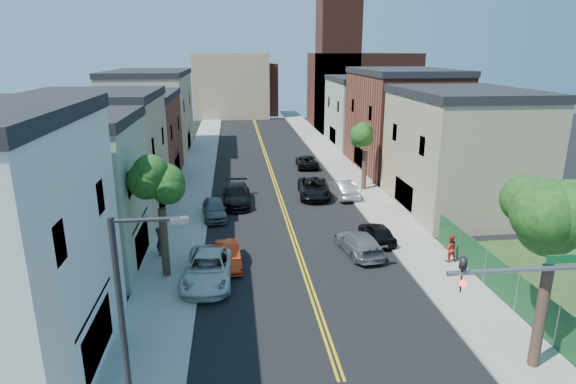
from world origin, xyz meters
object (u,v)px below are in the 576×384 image
object	(u,v)px
grey_car_right	(359,243)
black_car_right	(377,232)
red_sedan	(228,255)
dark_car_right_far	(307,161)
silver_car_right	(343,189)
black_suv_lane	(314,188)
pedestrian_right	(450,248)
pedestrian_left	(160,241)
white_pickup	(208,268)
black_car_left	(236,195)
grey_car_left	(215,209)

from	to	relation	value
grey_car_right	black_car_right	size ratio (longest dim) A/B	1.25
red_sedan	dark_car_right_far	distance (m)	25.89
black_car_right	silver_car_right	size ratio (longest dim) A/B	0.84
grey_car_right	dark_car_right_far	size ratio (longest dim) A/B	1.00
silver_car_right	black_suv_lane	distance (m)	2.53
black_car_right	silver_car_right	bearing A→B (deg)	-95.19
silver_car_right	dark_car_right_far	world-z (taller)	silver_car_right
dark_car_right_far	black_suv_lane	bearing A→B (deg)	87.57
grey_car_right	pedestrian_right	bearing A→B (deg)	149.26
black_car_right	pedestrian_left	size ratio (longest dim) A/B	2.16
white_pickup	dark_car_right_far	bearing A→B (deg)	74.04
grey_car_right	black_suv_lane	world-z (taller)	black_suv_lane
black_car_left	black_suv_lane	size ratio (longest dim) A/B	1.00
black_car_left	black_car_right	distance (m)	13.15
dark_car_right_far	pedestrian_right	size ratio (longest dim) A/B	2.86
red_sedan	silver_car_right	xyz separation A→B (m)	(9.94, 12.99, 0.10)
red_sedan	dark_car_right_far	size ratio (longest dim) A/B	0.83
black_suv_lane	pedestrian_left	xyz separation A→B (m)	(-11.63, -11.62, 0.27)
black_car_right	dark_car_right_far	world-z (taller)	dark_car_right_far
silver_car_right	dark_car_right_far	xyz separation A→B (m)	(-1.43, 11.46, -0.09)
white_pickup	silver_car_right	bearing A→B (deg)	57.61
red_sedan	pedestrian_right	distance (m)	13.34
grey_car_left	pedestrian_left	size ratio (longest dim) A/B	2.42
black_car_left	pedestrian_right	world-z (taller)	pedestrian_right
black_car_left	pedestrian_right	bearing A→B (deg)	-45.08
silver_car_right	pedestrian_left	world-z (taller)	pedestrian_left
grey_car_right	silver_car_right	bearing A→B (deg)	-105.89
black_car_right	red_sedan	bearing A→B (deg)	9.69
white_pickup	pedestrian_left	distance (m)	4.86
black_car_right	pedestrian_left	bearing A→B (deg)	-1.63
white_pickup	pedestrian_right	xyz separation A→B (m)	(14.34, 0.73, 0.20)
black_car_right	pedestrian_left	distance (m)	14.16
red_sedan	silver_car_right	distance (m)	16.36
silver_car_right	pedestrian_right	distance (m)	14.60
red_sedan	pedestrian_right	world-z (taller)	pedestrian_right
white_pickup	pedestrian_left	world-z (taller)	pedestrian_left
grey_car_left	black_car_right	world-z (taller)	grey_car_left
black_car_right	pedestrian_right	bearing A→B (deg)	125.70
grey_car_left	grey_car_right	bearing A→B (deg)	-45.61
pedestrian_left	black_suv_lane	bearing A→B (deg)	-45.55
silver_car_right	black_suv_lane	size ratio (longest dim) A/B	0.83
red_sedan	black_car_right	size ratio (longest dim) A/B	1.03
red_sedan	dark_car_right_far	world-z (taller)	dark_car_right_far
black_car_left	dark_car_right_far	distance (m)	14.78
red_sedan	black_car_right	world-z (taller)	black_car_right
white_pickup	dark_car_right_far	world-z (taller)	white_pickup
grey_car_left	silver_car_right	xyz separation A→B (m)	(11.00, 4.31, 0.02)
grey_car_left	pedestrian_left	bearing A→B (deg)	-120.08
grey_car_right	silver_car_right	xyz separation A→B (m)	(1.70, 12.08, 0.06)
dark_car_right_far	pedestrian_left	size ratio (longest dim) A/B	2.69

